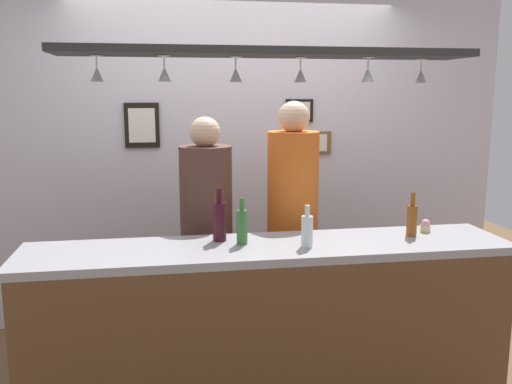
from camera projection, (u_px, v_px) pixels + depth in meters
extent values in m
plane|color=brown|center=(259.00, 378.00, 3.52)|extent=(8.00, 8.00, 0.00)
cube|color=silver|center=(235.00, 158.00, 4.35)|extent=(4.40, 0.06, 2.60)
cube|color=#99999E|center=(270.00, 249.00, 3.00)|extent=(2.70, 0.55, 0.04)
cube|color=brown|center=(278.00, 354.00, 2.85)|extent=(2.65, 0.04, 0.95)
cube|color=black|center=(269.00, 52.00, 2.86)|extent=(2.20, 0.36, 0.04)
cylinder|color=silver|center=(96.00, 56.00, 2.77)|extent=(0.06, 0.06, 0.00)
cylinder|color=silver|center=(96.00, 61.00, 2.78)|extent=(0.01, 0.01, 0.06)
cone|color=silver|center=(97.00, 74.00, 2.79)|extent=(0.07, 0.07, 0.08)
cylinder|color=silver|center=(164.00, 56.00, 2.77)|extent=(0.06, 0.06, 0.00)
cylinder|color=silver|center=(164.00, 61.00, 2.78)|extent=(0.01, 0.01, 0.06)
cone|color=silver|center=(165.00, 74.00, 2.79)|extent=(0.07, 0.07, 0.08)
cylinder|color=silver|center=(236.00, 57.00, 2.86)|extent=(0.06, 0.06, 0.00)
cylinder|color=silver|center=(236.00, 62.00, 2.86)|extent=(0.01, 0.01, 0.06)
cone|color=silver|center=(236.00, 75.00, 2.87)|extent=(0.07, 0.07, 0.08)
cylinder|color=silver|center=(301.00, 58.00, 2.92)|extent=(0.06, 0.06, 0.00)
cylinder|color=silver|center=(301.00, 63.00, 2.93)|extent=(0.01, 0.01, 0.06)
cone|color=silver|center=(300.00, 75.00, 2.94)|extent=(0.07, 0.07, 0.08)
cylinder|color=silver|center=(368.00, 57.00, 2.90)|extent=(0.06, 0.06, 0.00)
cylinder|color=silver|center=(368.00, 63.00, 2.90)|extent=(0.01, 0.01, 0.06)
cone|color=silver|center=(368.00, 75.00, 2.92)|extent=(0.07, 0.07, 0.08)
cylinder|color=silver|center=(422.00, 59.00, 3.07)|extent=(0.06, 0.06, 0.00)
cylinder|color=silver|center=(421.00, 64.00, 3.07)|extent=(0.01, 0.01, 0.06)
cone|color=silver|center=(421.00, 76.00, 3.08)|extent=(0.07, 0.07, 0.08)
cube|color=#2D334C|center=(208.00, 307.00, 3.67)|extent=(0.17, 0.18, 0.79)
cylinder|color=brown|center=(206.00, 199.00, 3.53)|extent=(0.34, 0.34, 0.69)
sphere|color=beige|center=(205.00, 132.00, 3.46)|extent=(0.20, 0.20, 0.20)
cube|color=#2D334C|center=(292.00, 298.00, 3.76)|extent=(0.17, 0.18, 0.84)
cylinder|color=orange|center=(293.00, 187.00, 3.62)|extent=(0.34, 0.34, 0.73)
sphere|color=beige|center=(294.00, 117.00, 3.53)|extent=(0.21, 0.21, 0.21)
cylinder|color=#380F19|center=(219.00, 222.00, 3.06)|extent=(0.08, 0.08, 0.22)
cylinder|color=#380F19|center=(219.00, 195.00, 3.04)|extent=(0.03, 0.03, 0.08)
cylinder|color=silver|center=(307.00, 231.00, 2.95)|extent=(0.06, 0.06, 0.17)
cylinder|color=silver|center=(307.00, 211.00, 2.93)|extent=(0.03, 0.03, 0.06)
cylinder|color=#336B2D|center=(242.00, 227.00, 3.00)|extent=(0.06, 0.06, 0.19)
cylinder|color=#336B2D|center=(242.00, 204.00, 2.97)|extent=(0.03, 0.03, 0.07)
cylinder|color=brown|center=(412.00, 221.00, 3.17)|extent=(0.06, 0.06, 0.18)
cylinder|color=brown|center=(413.00, 199.00, 3.15)|extent=(0.03, 0.03, 0.08)
cylinder|color=beige|center=(425.00, 229.00, 3.27)|extent=(0.06, 0.06, 0.04)
sphere|color=pink|center=(426.00, 224.00, 3.27)|extent=(0.05, 0.05, 0.05)
cube|color=brown|center=(313.00, 143.00, 4.39)|extent=(0.30, 0.02, 0.18)
cube|color=white|center=(313.00, 143.00, 4.38)|extent=(0.23, 0.01, 0.14)
cube|color=black|center=(142.00, 125.00, 4.14)|extent=(0.26, 0.02, 0.34)
cube|color=white|center=(142.00, 125.00, 4.13)|extent=(0.20, 0.01, 0.26)
cube|color=black|center=(299.00, 111.00, 4.33)|extent=(0.22, 0.02, 0.18)
cube|color=white|center=(300.00, 111.00, 4.32)|extent=(0.17, 0.01, 0.14)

